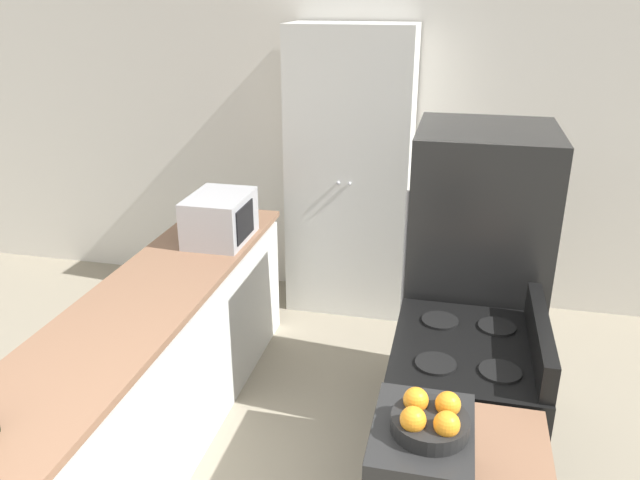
% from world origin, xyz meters
% --- Properties ---
extents(wall_back, '(7.00, 0.06, 2.60)m').
position_xyz_m(wall_back, '(0.00, 3.49, 1.30)').
color(wall_back, silver).
rests_on(wall_back, ground_plane).
extents(counter_left, '(0.60, 2.67, 0.89)m').
position_xyz_m(counter_left, '(-0.79, 1.43, 0.43)').
color(counter_left, silver).
rests_on(counter_left, ground_plane).
extents(pantry_cabinet, '(0.89, 0.49, 2.11)m').
position_xyz_m(pantry_cabinet, '(-0.07, 3.21, 1.06)').
color(pantry_cabinet, silver).
rests_on(pantry_cabinet, ground_plane).
extents(stove, '(0.66, 0.77, 1.05)m').
position_xyz_m(stove, '(0.81, 1.25, 0.45)').
color(stove, black).
rests_on(stove, ground_plane).
extents(refrigerator, '(0.73, 0.75, 1.68)m').
position_xyz_m(refrigerator, '(0.84, 2.04, 0.84)').
color(refrigerator, black).
rests_on(refrigerator, ground_plane).
extents(microwave, '(0.35, 0.46, 0.29)m').
position_xyz_m(microwave, '(-0.69, 2.17, 1.03)').
color(microwave, '#B2B2B7').
rests_on(microwave, counter_left).
extents(toaster_oven, '(0.30, 0.40, 0.24)m').
position_xyz_m(toaster_oven, '(0.66, 0.35, 1.01)').
color(toaster_oven, black).
rests_on(toaster_oven, counter_right).
extents(fruit_bowl, '(0.23, 0.23, 0.11)m').
position_xyz_m(fruit_bowl, '(0.69, 0.33, 1.17)').
color(fruit_bowl, black).
rests_on(fruit_bowl, toaster_oven).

